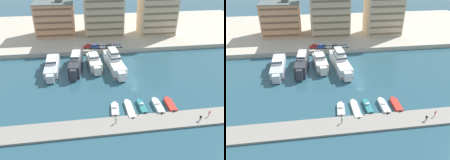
% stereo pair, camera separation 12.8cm
% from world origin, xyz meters
% --- Properties ---
extents(ground_plane, '(400.00, 400.00, 0.00)m').
position_xyz_m(ground_plane, '(0.00, 0.00, 0.00)').
color(ground_plane, '#285160').
extents(quay_promenade, '(180.00, 70.00, 1.86)m').
position_xyz_m(quay_promenade, '(0.00, 61.20, 0.93)').
color(quay_promenade, '#BCB29E').
rests_on(quay_promenade, ground).
extents(pier_dock, '(120.00, 6.33, 0.52)m').
position_xyz_m(pier_dock, '(0.00, -20.72, 0.26)').
color(pier_dock, gray).
rests_on(pier_dock, ground).
extents(yacht_silver_far_left, '(5.02, 20.05, 6.44)m').
position_xyz_m(yacht_silver_far_left, '(-28.29, 12.85, 1.89)').
color(yacht_silver_far_left, silver).
rests_on(yacht_silver_far_left, ground).
extents(yacht_charcoal_left, '(5.50, 20.06, 7.59)m').
position_xyz_m(yacht_charcoal_left, '(-19.58, 13.20, 2.47)').
color(yacht_charcoal_left, '#333338').
rests_on(yacht_charcoal_left, ground).
extents(yacht_ivory_mid_left, '(5.60, 15.30, 6.84)m').
position_xyz_m(yacht_ivory_mid_left, '(-12.77, 13.47, 2.08)').
color(yacht_ivory_mid_left, silver).
rests_on(yacht_ivory_mid_left, ground).
extents(yacht_white_center_left, '(6.54, 22.72, 8.65)m').
position_xyz_m(yacht_white_center_left, '(-5.36, 12.09, 2.51)').
color(yacht_white_center_left, white).
rests_on(yacht_white_center_left, ground).
extents(motorboat_white_far_left, '(2.53, 6.39, 1.18)m').
position_xyz_m(motorboat_white_far_left, '(-9.11, -14.24, 0.38)').
color(motorboat_white_far_left, white).
rests_on(motorboat_white_far_left, ground).
extents(motorboat_cream_left, '(1.97, 8.74, 0.81)m').
position_xyz_m(motorboat_cream_left, '(-5.10, -14.73, 0.36)').
color(motorboat_cream_left, beige).
rests_on(motorboat_cream_left, ground).
extents(motorboat_teal_mid_left, '(1.82, 6.93, 1.34)m').
position_xyz_m(motorboat_teal_mid_left, '(-1.52, -14.09, 0.44)').
color(motorboat_teal_mid_left, teal).
rests_on(motorboat_teal_mid_left, ground).
extents(motorboat_white_center_left, '(1.97, 7.45, 1.38)m').
position_xyz_m(motorboat_white_center_left, '(2.93, -14.62, 0.52)').
color(motorboat_white_center_left, white).
rests_on(motorboat_white_center_left, ground).
extents(motorboat_red_center, '(2.26, 7.07, 0.93)m').
position_xyz_m(motorboat_red_center, '(6.61, -14.49, 0.47)').
color(motorboat_red_center, red).
rests_on(motorboat_red_center, ground).
extents(car_red_far_left, '(4.15, 2.02, 1.80)m').
position_xyz_m(car_red_far_left, '(-14.31, 29.39, 2.83)').
color(car_red_far_left, red).
rests_on(car_red_far_left, quay_promenade).
extents(car_blue_left, '(4.15, 2.03, 1.80)m').
position_xyz_m(car_blue_left, '(-11.23, 28.66, 2.83)').
color(car_blue_left, '#28428E').
rests_on(car_blue_left, quay_promenade).
extents(car_silver_mid_left, '(4.15, 2.03, 1.80)m').
position_xyz_m(car_silver_mid_left, '(-7.92, 28.55, 2.83)').
color(car_silver_mid_left, '#B7BCC1').
rests_on(car_silver_mid_left, quay_promenade).
extents(car_grey_center_left, '(4.13, 1.99, 1.80)m').
position_xyz_m(car_grey_center_left, '(-4.66, 28.43, 2.83)').
color(car_grey_center_left, slate).
rests_on(car_grey_center_left, quay_promenade).
extents(car_silver_center, '(4.12, 1.95, 1.80)m').
position_xyz_m(car_silver_center, '(-1.17, 28.61, 2.83)').
color(car_silver_center, '#B7BCC1').
rests_on(car_silver_center, quay_promenade).
extents(apartment_block_far_left, '(19.24, 13.90, 17.98)m').
position_xyz_m(apartment_block_far_left, '(-29.44, 51.53, 9.91)').
color(apartment_block_far_left, tan).
rests_on(apartment_block_far_left, quay_promenade).
extents(apartment_block_left, '(19.20, 18.10, 28.03)m').
position_xyz_m(apartment_block_left, '(-5.40, 49.66, 14.92)').
color(apartment_block_left, '#C6AD89').
rests_on(apartment_block_left, quay_promenade).
extents(apartment_block_mid_left, '(18.13, 12.62, 28.54)m').
position_xyz_m(apartment_block_mid_left, '(21.68, 46.29, 15.19)').
color(apartment_block_mid_left, '#C6AD89').
rests_on(apartment_block_mid_left, quay_promenade).
extents(pedestrian_near_edge, '(0.46, 0.45, 1.55)m').
position_xyz_m(pedestrian_near_edge, '(11.62, -22.05, 1.44)').
color(pedestrian_near_edge, '#4C515B').
rests_on(pedestrian_near_edge, pier_dock).
extents(pedestrian_mid_deck, '(0.57, 0.39, 1.63)m').
position_xyz_m(pedestrian_mid_deck, '(14.73, -20.69, 1.48)').
color(pedestrian_mid_deck, '#7A6B56').
rests_on(pedestrian_mid_deck, pier_dock).
extents(pedestrian_far_side, '(0.39, 0.56, 1.60)m').
position_xyz_m(pedestrian_far_side, '(-9.76, -20.15, 1.47)').
color(pedestrian_far_side, '#282D3D').
rests_on(pedestrian_far_side, pier_dock).
extents(bollard_west, '(0.20, 0.20, 0.61)m').
position_xyz_m(bollard_west, '(-9.41, -17.80, 0.85)').
color(bollard_west, '#2D2D33').
rests_on(bollard_west, pier_dock).
extents(bollard_west_mid, '(0.20, 0.20, 0.61)m').
position_xyz_m(bollard_west_mid, '(-3.31, -17.80, 0.85)').
color(bollard_west_mid, '#2D2D33').
rests_on(bollard_west_mid, pier_dock).
extents(bollard_east_mid, '(0.20, 0.20, 0.61)m').
position_xyz_m(bollard_east_mid, '(2.79, -17.80, 0.85)').
color(bollard_east_mid, '#2D2D33').
rests_on(bollard_east_mid, pier_dock).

